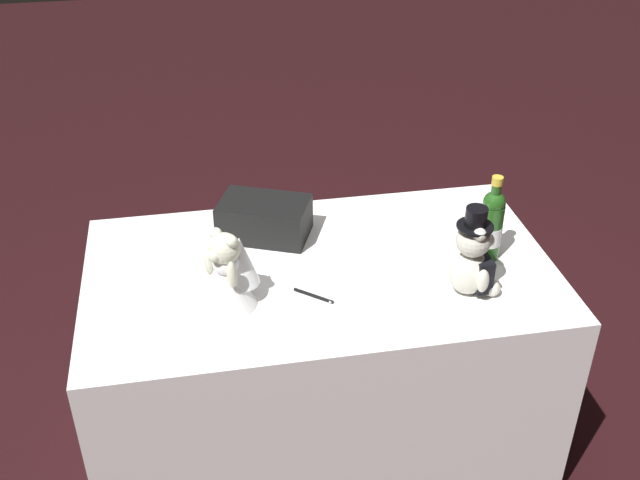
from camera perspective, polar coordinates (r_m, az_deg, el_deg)
ground_plane at (r=2.80m, az=0.00°, el=-14.27°), size 12.00×12.00×0.00m
reception_table at (r=2.55m, az=0.00°, el=-8.74°), size 1.42×0.82×0.72m
teddy_bear_groom at (r=2.21m, az=11.42°, el=-1.45°), size 0.15×0.16×0.28m
teddy_bear_bride at (r=2.14m, az=-6.74°, el=-2.33°), size 0.21×0.20×0.24m
champagne_bottle at (r=2.37m, az=12.69°, el=1.17°), size 0.07×0.07×0.28m
signing_pen at (r=2.20m, az=-0.36°, el=-4.23°), size 0.11×0.10×0.01m
gift_case_black at (r=2.46m, az=-4.18°, el=1.61°), size 0.33×0.27×0.12m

